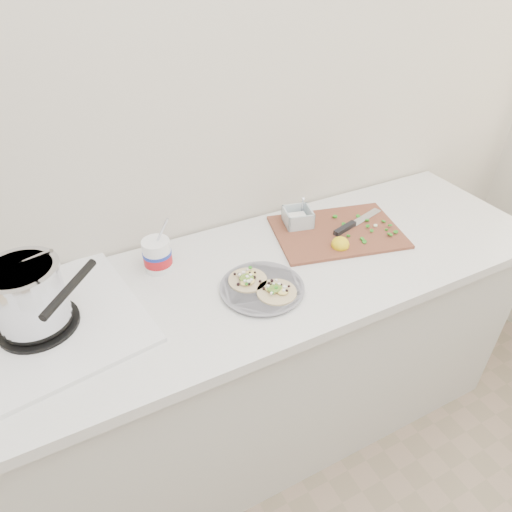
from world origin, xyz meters
name	(u,v)px	position (x,y,z in m)	size (l,w,h in m)	color
counter	(223,373)	(0.00, 1.43, 0.45)	(2.44, 0.66, 0.90)	beige
stove	(32,307)	(-0.54, 1.47, 0.99)	(0.62, 0.59, 0.26)	silver
taco_plate	(262,286)	(0.11, 1.33, 0.92)	(0.27, 0.27, 0.04)	slate
tub	(158,253)	(-0.14, 1.59, 0.97)	(0.10, 0.10, 0.22)	white
cutboard	(334,228)	(0.52, 1.51, 0.92)	(0.53, 0.43, 0.07)	brown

